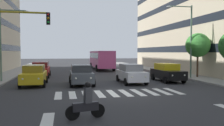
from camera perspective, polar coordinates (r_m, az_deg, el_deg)
The scene contains 15 objects.
ground_plane at distance 16.01m, azimuth 1.71°, elevation -7.40°, with size 180.00×180.00×0.00m, color #2D2D30.
building_left_block_0 at distance 39.28m, azimuth 20.10°, elevation 10.27°, with size 10.36×27.58×16.23m.
crosswalk_markings at distance 16.01m, azimuth 1.71°, elevation -7.39°, with size 8.55×2.80×0.01m.
lane_arrow_1 at distance 10.23m, azimuth -15.55°, elevation -13.27°, with size 0.50×2.20×0.01m, color silver.
car_0 at distance 22.88m, azimuth 13.44°, elevation -2.21°, with size 2.02×4.44×1.72m.
car_1 at distance 21.12m, azimuth 4.70°, elevation -2.55°, with size 2.02×4.44×1.72m.
car_2 at distance 20.19m, azimuth -7.59°, elevation -2.81°, with size 2.02×4.44×1.72m.
car_3 at distance 20.71m, azimuth -18.59°, elevation -2.78°, with size 2.02×4.44×1.72m.
car_row2_0 at distance 27.23m, azimuth -17.13°, elevation -1.50°, with size 2.02×4.44×1.72m.
bus_behind_traffic at distance 37.47m, azimuth -2.66°, elevation 1.21°, with size 2.78×10.50×3.00m.
motorcycle_with_rider at distance 9.92m, azimuth -6.36°, elevation -9.88°, with size 1.69×0.44×1.57m.
traffic_light_gantry at distance 15.88m, azimuth -24.86°, elevation 5.55°, with size 3.93×0.36×5.50m.
street_lamp_left at distance 25.41m, azimuth 18.04°, elevation 6.82°, with size 2.87×0.28×7.49m.
street_lamp_right at distance 23.61m, azimuth -24.74°, elevation 5.91°, with size 2.65×0.28×6.67m.
street_tree_1 at distance 26.56m, azimuth 20.35°, elevation 4.11°, with size 2.59×2.59×4.71m.
Camera 1 is at (3.72, 15.32, 2.79)m, focal length 37.17 mm.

